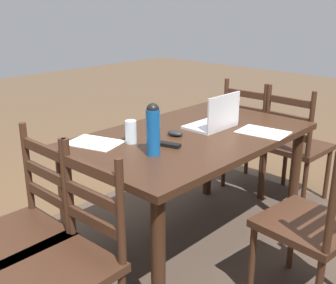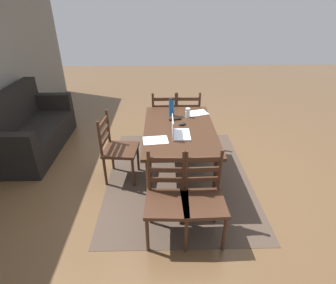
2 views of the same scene
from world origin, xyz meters
name	(u,v)px [view 2 (image 2 of 2)]	position (x,y,z in m)	size (l,w,h in m)	color
ground_plane	(178,176)	(0.00, 0.00, 0.00)	(14.00, 14.00, 0.00)	brown
area_rug	(178,176)	(0.00, 0.00, 0.00)	(2.55, 1.98, 0.01)	#47382D
dining_table	(179,135)	(0.00, 0.00, 0.67)	(1.52, 0.92, 0.77)	#382114
chair_right_far	(165,118)	(1.05, 0.18, 0.46)	(0.45, 0.45, 0.95)	#3D2316
chair_right_near	(186,118)	(1.05, -0.18, 0.46)	(0.44, 0.44, 0.95)	#3D2316
chair_left_far	(167,200)	(-1.05, 0.18, 0.46)	(0.46, 0.46, 0.95)	#3D2316
chair_far_head	(118,149)	(0.00, 0.83, 0.46)	(0.48, 0.48, 0.95)	#3D2316
chair_left_near	(203,200)	(-1.05, -0.18, 0.46)	(0.45, 0.45, 0.95)	#3D2316
couch	(29,130)	(0.83, 2.41, 0.36)	(1.80, 0.80, 1.00)	black
laptop	(177,131)	(-0.20, 0.04, 0.83)	(0.32, 0.22, 0.23)	silver
water_bottle	(171,106)	(0.41, 0.09, 0.91)	(0.07, 0.07, 0.28)	#145199
drinking_glass	(188,113)	(0.36, -0.14, 0.83)	(0.07, 0.07, 0.13)	silver
computer_mouse	(182,124)	(0.10, -0.04, 0.78)	(0.06, 0.10, 0.03)	black
tv_remote	(175,119)	(0.27, 0.04, 0.78)	(0.04, 0.17, 0.02)	black
paper_stack_left	(155,140)	(-0.33, 0.31, 0.77)	(0.21, 0.30, 0.00)	white
paper_stack_right	(197,113)	(0.51, -0.29, 0.77)	(0.21, 0.30, 0.00)	white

